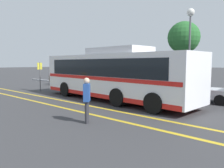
{
  "coord_description": "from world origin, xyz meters",
  "views": [
    {
      "loc": [
        8.9,
        -10.52,
        2.34
      ],
      "look_at": [
        -0.24,
        -0.39,
        1.03
      ],
      "focal_mm": 35.0,
      "sensor_mm": 36.0,
      "label": 1
    }
  ],
  "objects_px": {
    "transit_bus": "(112,74)",
    "parked_car_2": "(157,85)",
    "parked_car_1": "(107,81)",
    "tree_0": "(184,38)",
    "bus_stop_sign": "(40,73)",
    "street_lamp": "(190,28)",
    "pedestrian_1": "(87,97)",
    "parked_car_0": "(69,78)"
  },
  "relations": [
    {
      "from": "transit_bus",
      "to": "street_lamp",
      "type": "height_order",
      "value": "street_lamp"
    },
    {
      "from": "parked_car_2",
      "to": "pedestrian_1",
      "type": "xyz_separation_m",
      "value": [
        1.6,
        -8.05,
        0.24
      ]
    },
    {
      "from": "transit_bus",
      "to": "pedestrian_1",
      "type": "relative_size",
      "value": 6.52
    },
    {
      "from": "parked_car_0",
      "to": "parked_car_1",
      "type": "height_order",
      "value": "parked_car_0"
    },
    {
      "from": "tree_0",
      "to": "parked_car_2",
      "type": "bearing_deg",
      "value": -84.72
    },
    {
      "from": "parked_car_1",
      "to": "pedestrian_1",
      "type": "distance_m",
      "value": 10.82
    },
    {
      "from": "parked_car_0",
      "to": "pedestrian_1",
      "type": "bearing_deg",
      "value": -128.43
    },
    {
      "from": "parked_car_1",
      "to": "parked_car_2",
      "type": "bearing_deg",
      "value": -93.52
    },
    {
      "from": "parked_car_1",
      "to": "bus_stop_sign",
      "type": "bearing_deg",
      "value": 142.78
    },
    {
      "from": "parked_car_2",
      "to": "bus_stop_sign",
      "type": "distance_m",
      "value": 9.65
    },
    {
      "from": "transit_bus",
      "to": "pedestrian_1",
      "type": "bearing_deg",
      "value": -144.8
    },
    {
      "from": "parked_car_0",
      "to": "bus_stop_sign",
      "type": "relative_size",
      "value": 1.89
    },
    {
      "from": "pedestrian_1",
      "to": "parked_car_2",
      "type": "bearing_deg",
      "value": 151.38
    },
    {
      "from": "transit_bus",
      "to": "street_lamp",
      "type": "distance_m",
      "value": 7.44
    },
    {
      "from": "parked_car_0",
      "to": "bus_stop_sign",
      "type": "xyz_separation_m",
      "value": [
        2.22,
        -4.62,
        0.78
      ]
    },
    {
      "from": "parked_car_0",
      "to": "tree_0",
      "type": "xyz_separation_m",
      "value": [
        10.41,
        4.74,
        3.82
      ]
    },
    {
      "from": "transit_bus",
      "to": "parked_car_2",
      "type": "height_order",
      "value": "transit_bus"
    },
    {
      "from": "pedestrian_1",
      "to": "bus_stop_sign",
      "type": "relative_size",
      "value": 0.74
    },
    {
      "from": "pedestrian_1",
      "to": "bus_stop_sign",
      "type": "distance_m",
      "value": 11.0
    },
    {
      "from": "parked_car_1",
      "to": "street_lamp",
      "type": "relative_size",
      "value": 0.64
    },
    {
      "from": "parked_car_1",
      "to": "tree_0",
      "type": "xyz_separation_m",
      "value": [
        4.75,
        4.86,
        3.84
      ]
    },
    {
      "from": "bus_stop_sign",
      "to": "tree_0",
      "type": "relative_size",
      "value": 0.4
    },
    {
      "from": "parked_car_2",
      "to": "bus_stop_sign",
      "type": "xyz_separation_m",
      "value": [
        -8.68,
        -4.16,
        0.75
      ]
    },
    {
      "from": "parked_car_1",
      "to": "tree_0",
      "type": "distance_m",
      "value": 7.81
    },
    {
      "from": "pedestrian_1",
      "to": "bus_stop_sign",
      "type": "bearing_deg",
      "value": -150.57
    },
    {
      "from": "parked_car_1",
      "to": "parked_car_0",
      "type": "bearing_deg",
      "value": 88.97
    },
    {
      "from": "parked_car_2",
      "to": "pedestrian_1",
      "type": "distance_m",
      "value": 8.21
    },
    {
      "from": "transit_bus",
      "to": "street_lamp",
      "type": "relative_size",
      "value": 1.81
    },
    {
      "from": "parked_car_0",
      "to": "parked_car_2",
      "type": "xyz_separation_m",
      "value": [
        10.89,
        -0.46,
        0.04
      ]
    },
    {
      "from": "transit_bus",
      "to": "parked_car_2",
      "type": "xyz_separation_m",
      "value": [
        1.2,
        3.47,
        -0.87
      ]
    },
    {
      "from": "parked_car_2",
      "to": "street_lamp",
      "type": "height_order",
      "value": "street_lamp"
    },
    {
      "from": "tree_0",
      "to": "parked_car_1",
      "type": "bearing_deg",
      "value": -134.37
    },
    {
      "from": "tree_0",
      "to": "parked_car_0",
      "type": "bearing_deg",
      "value": -155.53
    },
    {
      "from": "transit_bus",
      "to": "pedestrian_1",
      "type": "distance_m",
      "value": 5.4
    },
    {
      "from": "parked_car_2",
      "to": "tree_0",
      "type": "bearing_deg",
      "value": 2.0
    },
    {
      "from": "parked_car_2",
      "to": "parked_car_1",
      "type": "bearing_deg",
      "value": 83.0
    },
    {
      "from": "parked_car_0",
      "to": "bus_stop_sign",
      "type": "height_order",
      "value": "bus_stop_sign"
    },
    {
      "from": "parked_car_2",
      "to": "tree_0",
      "type": "relative_size",
      "value": 0.79
    },
    {
      "from": "parked_car_2",
      "to": "bus_stop_sign",
      "type": "height_order",
      "value": "bus_stop_sign"
    },
    {
      "from": "pedestrian_1",
      "to": "tree_0",
      "type": "height_order",
      "value": "tree_0"
    },
    {
      "from": "parked_car_1",
      "to": "parked_car_2",
      "type": "xyz_separation_m",
      "value": [
        5.24,
        -0.34,
        0.05
      ]
    },
    {
      "from": "street_lamp",
      "to": "tree_0",
      "type": "bearing_deg",
      "value": 122.94
    }
  ]
}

